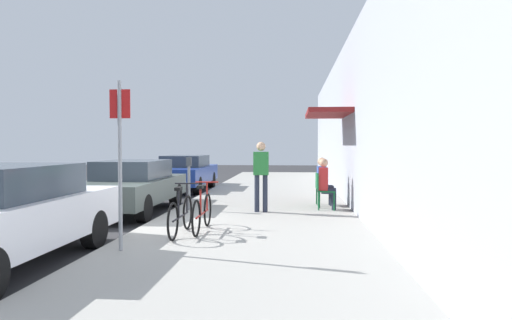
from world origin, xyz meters
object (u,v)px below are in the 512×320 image
Objects in this scene: bicycle_1 at (202,212)px; cafe_chair_0 at (323,189)px; seated_patron_1 at (324,179)px; parked_car_1 at (132,186)px; parking_meter at (189,179)px; cafe_chair_1 at (322,187)px; bicycle_0 at (181,215)px; parked_car_2 at (185,172)px; street_sign at (120,152)px; seated_patron_0 at (326,182)px; pedestrian_standing at (261,171)px.

cafe_chair_0 is at bearing 51.51° from bicycle_1.
parked_car_1 is at bearing -169.02° from seated_patron_1.
parking_meter is 1.52× the size of cafe_chair_1.
bicycle_0 is 1.33× the size of seated_patron_1.
parked_car_2 is 3.41× the size of seated_patron_1.
seated_patron_1 is (3.41, 1.18, -0.07)m from parking_meter.
parked_car_1 reaches higher than bicycle_1.
seated_patron_0 is at bearing 53.66° from street_sign.
seated_patron_1 is (0.06, 0.78, 0.19)m from cafe_chair_0.
bicycle_0 is (2.12, -8.94, -0.23)m from parked_car_2.
street_sign is 2.99× the size of cafe_chair_0.
parked_car_1 reaches higher than bicycle_0.
pedestrian_standing is (-1.60, -1.35, 0.30)m from seated_patron_1.
cafe_chair_0 is 0.78m from cafe_chair_1.
parked_car_2 is 10.36m from street_sign.
bicycle_1 is at bearing -50.11° from parked_car_1.
parked_car_2 reaches higher than parked_car_1.
street_sign reaches higher than parked_car_2.
cafe_chair_0 is 0.20m from seated_patron_0.
street_sign is 1.53× the size of pedestrian_standing.
bicycle_0 is 5.07m from cafe_chair_1.
seated_patron_0 is 1.48× the size of cafe_chair_1.
seated_patron_1 is at bearing 90.01° from seated_patron_0.
seated_patron_0 reaches higher than parked_car_1.
cafe_chair_1 is (2.46, 3.88, 0.14)m from bicycle_1.
parking_meter reaches higher than seated_patron_0.
cafe_chair_1 is at bearing 58.22° from street_sign.
seated_patron_1 is (4.96, 0.96, 0.11)m from parked_car_1.
parking_meter reaches higher than cafe_chair_1.
pedestrian_standing reaches higher than bicycle_0.
seated_patron_0 is 1.00× the size of seated_patron_1.
bicycle_0 is 1.97× the size of cafe_chair_1.
parking_meter is 0.77× the size of bicycle_1.
street_sign reaches higher than seated_patron_1.
parked_car_1 is at bearing 172.11° from parking_meter.
pedestrian_standing is (1.81, -0.17, 0.23)m from parking_meter.
seated_patron_0 is at bearing -89.99° from seated_patron_1.
cafe_chair_1 is 0.67× the size of seated_patron_1.
seated_patron_1 is 2.11m from pedestrian_standing.
cafe_chair_0 is 1.71m from pedestrian_standing.
parking_meter is at bearing 89.34° from street_sign.
seated_patron_1 reaches higher than cafe_chair_0.
pedestrian_standing is at bearing -6.53° from parked_car_1.
bicycle_0 is 1.00× the size of bicycle_1.
parked_car_1 is 4.97m from seated_patron_0.
parked_car_2 is 3.33× the size of parking_meter.
bicycle_1 is at bearing -122.44° from cafe_chair_1.
street_sign is at bearing -126.34° from seated_patron_0.
parked_car_1 is 2.59× the size of pedestrian_standing.
parking_meter is 2.87m from bicycle_1.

